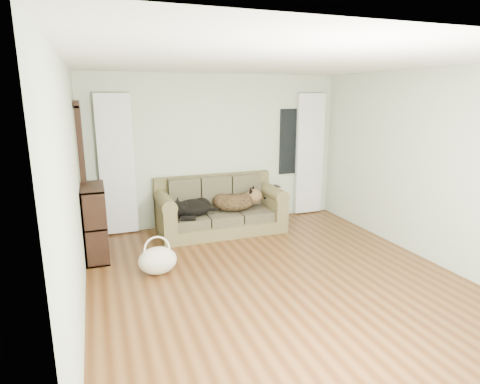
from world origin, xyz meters
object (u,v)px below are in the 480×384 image
object	(u,v)px
sofa	(221,205)
tote_bag	(158,262)
dog_shepherd	(235,202)
bookshelf	(95,223)
dog_black_lab	(191,208)

from	to	relation	value
sofa	tote_bag	distance (m)	1.84
sofa	dog_shepherd	world-z (taller)	sofa
dog_shepherd	bookshelf	bearing A→B (deg)	31.61
dog_black_lab	dog_shepherd	size ratio (longest dim) A/B	0.89
dog_shepherd	dog_black_lab	bearing A→B (deg)	26.58
bookshelf	sofa	bearing A→B (deg)	19.09
dog_black_lab	bookshelf	xyz separation A→B (m)	(-1.46, -0.35, 0.02)
dog_black_lab	bookshelf	bearing A→B (deg)	-173.53
tote_bag	bookshelf	xyz separation A→B (m)	(-0.72, 0.87, 0.34)
dog_shepherd	bookshelf	xyz separation A→B (m)	(-2.24, -0.42, 0.01)
sofa	bookshelf	size ratio (longest dim) A/B	2.00
sofa	dog_black_lab	distance (m)	0.53
dog_shepherd	tote_bag	xyz separation A→B (m)	(-1.51, -1.29, -0.33)
sofa	tote_bag	world-z (taller)	sofa
sofa	tote_bag	xyz separation A→B (m)	(-1.26, -1.31, -0.29)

